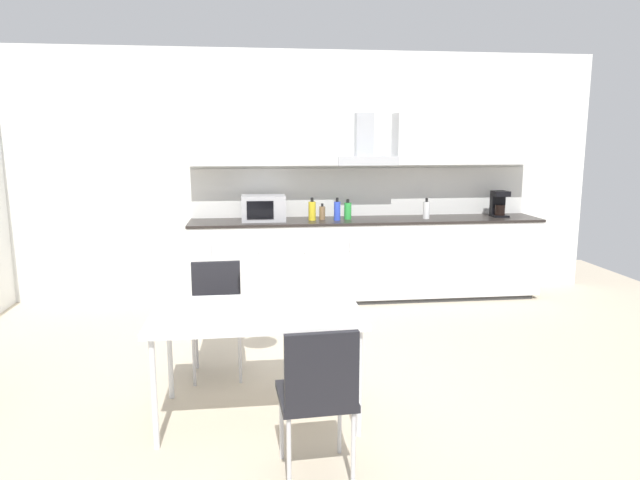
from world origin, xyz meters
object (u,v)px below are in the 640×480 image
at_px(bottle_green, 348,211).
at_px(bottle_white, 426,210).
at_px(bottle_yellow, 312,211).
at_px(pendant_lamp, 253,122).
at_px(bottle_brown, 322,213).
at_px(bottle_blue, 337,211).
at_px(chair_near_right, 318,388).
at_px(coffee_maker, 499,204).
at_px(microwave, 263,208).
at_px(chair_far_left, 217,307).
at_px(dining_table, 257,318).

bearing_deg(bottle_green, bottle_white, -4.28).
xyz_separation_m(bottle_green, bottle_yellow, (-0.41, -0.03, 0.01)).
bearing_deg(pendant_lamp, bottle_brown, 74.19).
distance_m(bottle_blue, chair_near_right, 3.54).
distance_m(bottle_yellow, bottle_brown, 0.13).
bearing_deg(bottle_white, coffee_maker, 5.15).
relative_size(microwave, pendant_lamp, 1.50).
distance_m(bottle_green, pendant_lamp, 3.07).
relative_size(bottle_green, pendant_lamp, 0.71).
xyz_separation_m(bottle_blue, chair_near_right, (-0.63, -3.45, -0.50)).
xyz_separation_m(bottle_yellow, chair_far_left, (-0.96, -1.92, -0.50)).
bearing_deg(dining_table, bottle_green, 68.70).
distance_m(coffee_maker, bottle_yellow, 2.20).
bearing_deg(pendant_lamp, chair_near_right, -68.55).
bearing_deg(pendant_lamp, coffee_maker, 43.87).
height_order(coffee_maker, bottle_white, coffee_maker).
bearing_deg(bottle_blue, bottle_yellow, 171.81).
xyz_separation_m(bottle_white, pendant_lamp, (-1.96, -2.67, 0.90)).
distance_m(chair_far_left, pendant_lamp, 1.63).
relative_size(bottle_yellow, dining_table, 0.19).
height_order(bottle_green, bottle_brown, bottle_green).
xyz_separation_m(dining_table, chair_far_left, (-0.31, 0.78, -0.15)).
relative_size(microwave, bottle_brown, 2.66).
height_order(chair_far_left, pendant_lamp, pendant_lamp).
xyz_separation_m(bottle_yellow, bottle_brown, (0.12, 0.04, -0.03)).
bearing_deg(bottle_brown, dining_table, -105.81).
bearing_deg(microwave, chair_far_left, -102.31).
xyz_separation_m(bottle_green, chair_far_left, (-1.37, -1.95, -0.49)).
relative_size(bottle_green, bottle_yellow, 0.90).
bearing_deg(chair_near_right, bottle_yellow, 84.25).
relative_size(chair_far_left, pendant_lamp, 2.72).
relative_size(bottle_white, chair_near_right, 0.27).
height_order(dining_table, chair_far_left, chair_far_left).
relative_size(bottle_yellow, chair_near_right, 0.29).
bearing_deg(dining_table, microwave, 87.51).
distance_m(chair_near_right, chair_far_left, 1.68).
bearing_deg(dining_table, bottle_yellow, 76.33).
bearing_deg(bottle_yellow, bottle_white, -1.61).
distance_m(bottle_yellow, chair_far_left, 2.21).
height_order(bottle_brown, chair_far_left, bottle_brown).
height_order(bottle_yellow, dining_table, bottle_yellow).
xyz_separation_m(bottle_green, bottle_white, (0.90, -0.07, 0.00)).
bearing_deg(chair_far_left, bottle_white, 39.75).
bearing_deg(coffee_maker, chair_far_left, -148.14).
bearing_deg(bottle_brown, bottle_blue, -26.58).
bearing_deg(microwave, dining_table, -92.49).
distance_m(bottle_brown, chair_near_right, 3.59).
relative_size(microwave, chair_near_right, 0.55).
relative_size(coffee_maker, pendant_lamp, 0.94).
bearing_deg(dining_table, bottle_brown, 74.19).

